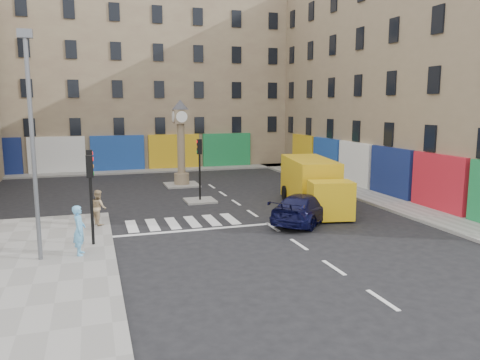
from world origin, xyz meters
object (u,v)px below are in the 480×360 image
traffic_light_island (200,160)px  pedestrian_blue (79,230)px  traffic_light_left_far (90,177)px  clock_pillar (181,137)px  traffic_light_left_near (91,185)px  pedestrian_tan (99,207)px  lamp_post (32,135)px  navy_sedan (305,208)px  yellow_van (313,184)px

traffic_light_island → pedestrian_blue: 11.41m
traffic_light_left_far → clock_pillar: size_ratio=0.61×
traffic_light_left_near → pedestrian_blue: 2.02m
clock_pillar → traffic_light_left_far: bearing=-118.9°
traffic_light_left_near → pedestrian_tan: traffic_light_left_near is taller
traffic_light_left_far → lamp_post: 4.77m
traffic_light_left_near → clock_pillar: clock_pillar is taller
clock_pillar → navy_sedan: bearing=-72.8°
yellow_van → pedestrian_tan: 11.91m
pedestrian_blue → traffic_light_island: bearing=-31.6°
pedestrian_tan → pedestrian_blue: bearing=150.1°
traffic_light_island → clock_pillar: size_ratio=0.61×
traffic_light_left_far → traffic_light_island: bearing=40.6°
traffic_light_left_near → pedestrian_blue: (-0.49, -1.25, -1.51)m
traffic_light_island → yellow_van: (5.86, -3.47, -1.23)m
traffic_light_left_near → clock_pillar: size_ratio=0.61×
pedestrian_tan → traffic_light_island: bearing=-73.3°
traffic_light_left_far → pedestrian_blue: traffic_light_left_far is taller
traffic_light_island → clock_pillar: clock_pillar is taller
navy_sedan → yellow_van: 3.76m
clock_pillar → navy_sedan: clock_pillar is taller
traffic_light_island → yellow_van: traffic_light_island is taller
clock_pillar → pedestrian_blue: size_ratio=3.16×
navy_sedan → pedestrian_blue: (-10.70, -2.44, 0.38)m
traffic_light_left_far → lamp_post: size_ratio=0.45×
navy_sedan → pedestrian_tan: 10.14m
lamp_post → pedestrian_tan: size_ratio=4.91×
traffic_light_left_near → traffic_light_island: 10.03m
clock_pillar → yellow_van: bearing=-58.2°
yellow_van → pedestrian_blue: yellow_van is taller
traffic_light_left_near → pedestrian_tan: 3.71m
navy_sedan → yellow_van: yellow_van is taller
traffic_light_left_far → clock_pillar: bearing=61.1°
clock_pillar → traffic_light_left_near: bearing=-114.5°
lamp_post → clock_pillar: bearing=61.6°
pedestrian_tan → lamp_post: bearing=134.9°
clock_pillar → pedestrian_tan: (-6.00, -10.48, -2.55)m
lamp_post → pedestrian_blue: bearing=5.9°
navy_sedan → pedestrian_tan: (-9.91, 2.13, 0.26)m
lamp_post → pedestrian_tan: bearing=65.0°
clock_pillar → pedestrian_tan: bearing=-119.8°
navy_sedan → traffic_light_island: bearing=-11.1°
traffic_light_island → lamp_post: size_ratio=0.45×
clock_pillar → lamp_post: bearing=-118.4°
traffic_light_left_far → lamp_post: bearing=-116.6°
traffic_light_left_near → lamp_post: size_ratio=0.45×
traffic_light_left_near → navy_sedan: bearing=6.6°
traffic_light_island → traffic_light_left_far: bearing=-139.4°
yellow_van → navy_sedan: bearing=-111.1°
clock_pillar → traffic_light_island: bearing=-90.0°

